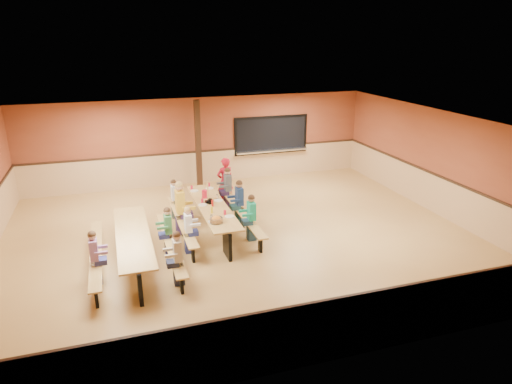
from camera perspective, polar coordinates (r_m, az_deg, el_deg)
name	(u,v)px	position (r m, az deg, el deg)	size (l,w,h in m)	color
ground	(241,238)	(11.94, -1.92, -5.74)	(12.00, 12.00, 0.00)	olive
room_envelope	(240,213)	(11.67, -1.95, -2.66)	(12.04, 10.04, 3.02)	brown
kitchen_pass_through	(271,137)	(16.73, 1.91, 6.94)	(2.78, 0.28, 1.38)	black
structural_post	(198,145)	(15.49, -7.23, 5.84)	(0.18, 0.18, 3.00)	black
cafeteria_table_main	(213,213)	(12.18, -5.45, -2.62)	(1.91, 3.70, 0.74)	tan
cafeteria_table_second	(134,243)	(10.79, -15.05, -6.20)	(1.91, 3.70, 0.74)	tan
seated_child_white_left	(188,230)	(11.06, -8.44, -4.75)	(0.35, 0.28, 1.16)	white
seated_adult_yellow	(180,208)	(12.10, -9.43, -2.03)	(0.47, 0.38, 1.42)	gold
seated_child_grey_left	(174,199)	(13.22, -10.17, -0.88)	(0.33, 0.27, 1.13)	silver
seated_child_teal_right	(251,218)	(11.60, -0.58, -3.26)	(0.37, 0.30, 1.21)	#18A27C
seated_child_navy_right	(239,203)	(12.58, -2.09, -1.34)	(0.39, 0.32, 1.24)	navy
seated_child_char_right	(228,189)	(13.74, -3.54, 0.43)	(0.39, 0.32, 1.25)	#45494F
seated_child_purple_sec	(95,258)	(10.20, -19.51, -7.78)	(0.36, 0.29, 1.19)	#97679E
seated_child_green_sec	(168,231)	(11.06, -10.90, -4.86)	(0.35, 0.29, 1.18)	#387846
seated_child_tan_sec	(178,259)	(9.74, -9.75, -8.20)	(0.36, 0.30, 1.19)	#BBAC96
standing_woman	(225,181)	(14.03, -3.88, 1.35)	(0.54, 0.36, 1.49)	#B21427
punch_pitcher	(205,194)	(12.65, -6.44, -0.25)	(0.16, 0.16, 0.22)	red
chip_bowl	(216,220)	(10.98, -4.99, -3.47)	(0.32, 0.32, 0.15)	#F3A526
napkin_dispenser	(210,201)	(12.21, -5.76, -1.16)	(0.10, 0.14, 0.13)	black
condiment_mustard	(212,210)	(11.56, -5.56, -2.25)	(0.06, 0.06, 0.17)	yellow
condiment_ketchup	(213,203)	(12.01, -5.46, -1.40)	(0.06, 0.06, 0.17)	#B2140F
table_paddle	(208,198)	(12.24, -6.01, -0.76)	(0.16, 0.16, 0.56)	black
place_settings	(212,203)	(12.08, -5.49, -1.44)	(0.65, 3.30, 0.11)	beige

